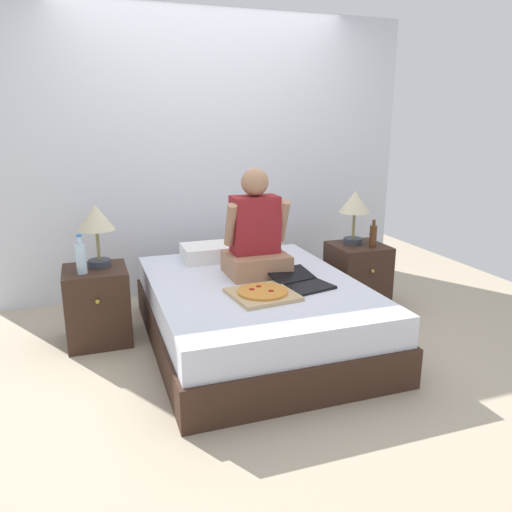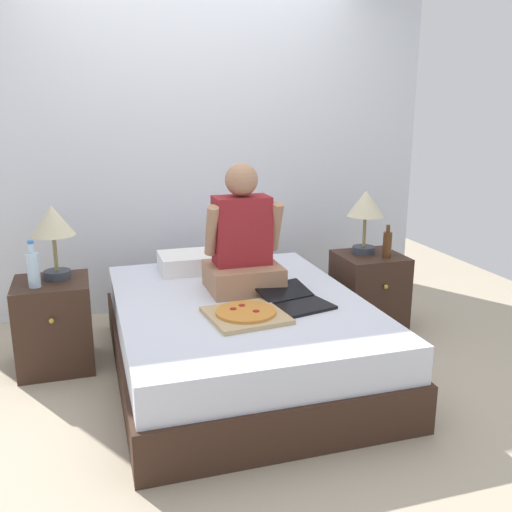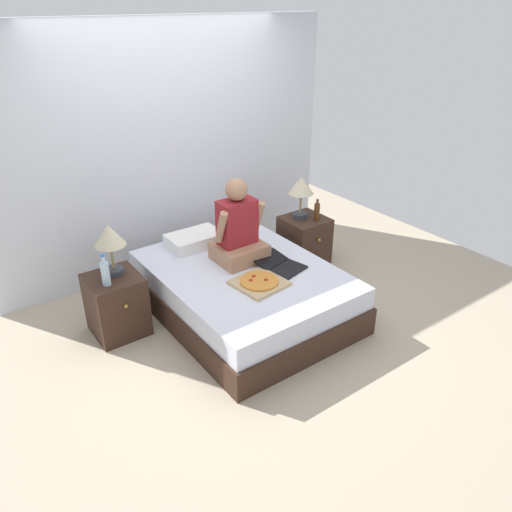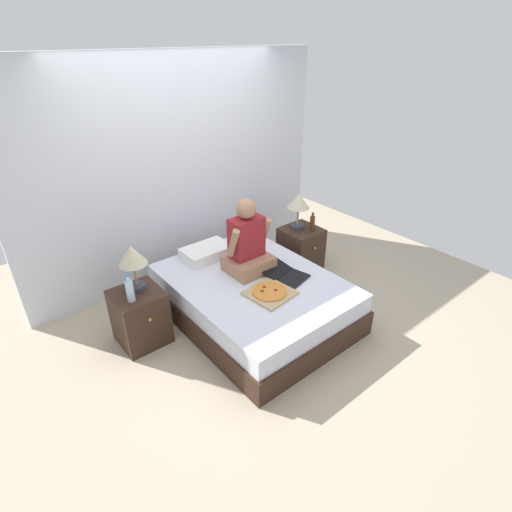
{
  "view_description": "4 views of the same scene",
  "coord_description": "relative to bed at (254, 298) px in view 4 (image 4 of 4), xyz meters",
  "views": [
    {
      "loc": [
        -1.09,
        -3.18,
        1.57
      ],
      "look_at": [
        -0.05,
        -0.19,
        0.7
      ],
      "focal_mm": 35.0,
      "sensor_mm": 36.0,
      "label": 1
    },
    {
      "loc": [
        -0.84,
        -3.09,
        1.58
      ],
      "look_at": [
        0.11,
        0.04,
        0.71
      ],
      "focal_mm": 40.0,
      "sensor_mm": 36.0,
      "label": 2
    },
    {
      "loc": [
        -2.22,
        -3.25,
        2.65
      ],
      "look_at": [
        0.04,
        -0.14,
        0.64
      ],
      "focal_mm": 35.0,
      "sensor_mm": 36.0,
      "label": 3
    },
    {
      "loc": [
        -2.13,
        -2.64,
        2.63
      ],
      "look_at": [
        0.05,
        0.02,
        0.7
      ],
      "focal_mm": 28.0,
      "sensor_mm": 36.0,
      "label": 4
    }
  ],
  "objects": [
    {
      "name": "nightstand_right",
      "position": [
        1.07,
        0.39,
        0.05
      ],
      "size": [
        0.44,
        0.47,
        0.55
      ],
      "color": "#382319",
      "rests_on": "ground"
    },
    {
      "name": "wall_back",
      "position": [
        0.0,
        1.32,
        1.02
      ],
      "size": [
        3.78,
        0.12,
        2.5
      ],
      "primitive_type": "cube",
      "color": "silver",
      "rests_on": "ground"
    },
    {
      "name": "lamp_on_right_nightstand",
      "position": [
        1.04,
        0.44,
        0.65
      ],
      "size": [
        0.26,
        0.26,
        0.45
      ],
      "color": "#333842",
      "rests_on": "nightstand_right"
    },
    {
      "name": "beer_bottle",
      "position": [
        1.14,
        0.29,
        0.42
      ],
      "size": [
        0.06,
        0.06,
        0.23
      ],
      "color": "#512D14",
      "rests_on": "nightstand_right"
    },
    {
      "name": "pizza_box",
      "position": [
        -0.05,
        -0.3,
        0.25
      ],
      "size": [
        0.44,
        0.44,
        0.05
      ],
      "color": "tan",
      "rests_on": "bed"
    },
    {
      "name": "laptop",
      "position": [
        0.29,
        -0.19,
        0.25
      ],
      "size": [
        0.4,
        0.48,
        0.07
      ],
      "color": "black",
      "rests_on": "bed"
    },
    {
      "name": "bed",
      "position": [
        0.0,
        0.0,
        0.0
      ],
      "size": [
        1.45,
        1.92,
        0.46
      ],
      "color": "#382319",
      "rests_on": "ground"
    },
    {
      "name": "water_bottle",
      "position": [
        -1.15,
        0.3,
        0.44
      ],
      "size": [
        0.07,
        0.07,
        0.28
      ],
      "color": "silver",
      "rests_on": "nightstand_left"
    },
    {
      "name": "nightstand_left",
      "position": [
        -1.07,
        0.39,
        0.05
      ],
      "size": [
        0.44,
        0.47,
        0.55
      ],
      "color": "#382319",
      "rests_on": "ground"
    },
    {
      "name": "lamp_on_left_nightstand",
      "position": [
        -1.03,
        0.44,
        0.65
      ],
      "size": [
        0.26,
        0.26,
        0.45
      ],
      "color": "#333842",
      "rests_on": "nightstand_left"
    },
    {
      "name": "ground_plane",
      "position": [
        0.0,
        0.0,
        -0.23
      ],
      "size": [
        5.78,
        5.78,
        0.0
      ],
      "primitive_type": "plane",
      "color": "tan"
    },
    {
      "name": "person_seated",
      "position": [
        0.07,
        0.19,
        0.52
      ],
      "size": [
        0.47,
        0.4,
        0.78
      ],
      "color": "#A37556",
      "rests_on": "bed"
    },
    {
      "name": "pillow",
      "position": [
        -0.11,
        0.68,
        0.29
      ],
      "size": [
        0.52,
        0.34,
        0.12
      ],
      "primitive_type": "cube",
      "color": "white",
      "rests_on": "bed"
    }
  ]
}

